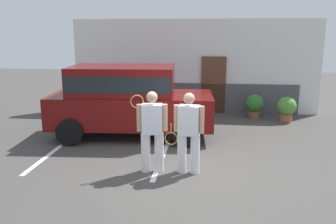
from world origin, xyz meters
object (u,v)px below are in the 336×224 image
(tennis_player_man, at_px, (152,130))
(potted_plant_secondary, at_px, (287,108))
(parked_suv, at_px, (128,98))
(tennis_player_woman, at_px, (188,132))
(potted_plant_by_porch, at_px, (255,105))

(tennis_player_man, bearing_deg, potted_plant_secondary, -135.16)
(parked_suv, xyz_separation_m, tennis_player_woman, (1.91, -2.57, -0.23))
(potted_plant_secondary, bearing_deg, parked_suv, -154.62)
(potted_plant_by_porch, bearing_deg, tennis_player_man, -117.52)
(tennis_player_man, xyz_separation_m, potted_plant_by_porch, (2.79, 5.35, -0.47))
(parked_suv, height_order, potted_plant_secondary, parked_suv)
(tennis_player_man, bearing_deg, potted_plant_by_porch, -125.02)
(potted_plant_secondary, bearing_deg, tennis_player_woman, -121.61)
(tennis_player_woman, height_order, potted_plant_secondary, tennis_player_woman)
(tennis_player_man, distance_m, tennis_player_woman, 0.79)
(parked_suv, xyz_separation_m, potted_plant_by_porch, (3.91, 2.76, -0.68))
(tennis_player_woman, xyz_separation_m, potted_plant_secondary, (3.02, 4.91, -0.44))
(tennis_player_woman, relative_size, potted_plant_secondary, 2.09)
(tennis_player_man, height_order, potted_plant_by_porch, tennis_player_man)
(tennis_player_man, distance_m, potted_plant_by_porch, 6.05)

